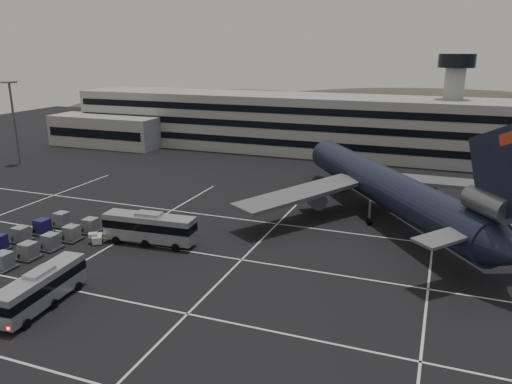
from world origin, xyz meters
TOP-DOWN VIEW (x-y plane):
  - ground at (0.00, 0.00)m, footprint 260.00×260.00m
  - lane_markings at (0.95, 0.72)m, footprint 90.00×55.62m
  - terminal at (-2.95, 71.14)m, footprint 125.00×26.00m
  - hills at (17.99, 170.00)m, footprint 352.00×180.00m
  - lightpole_left at (-55.00, 35.00)m, footprint 2.40×2.40m
  - trijet_main at (26.63, 25.55)m, footprint 40.24×50.27m
  - bus_near at (-2.38, -13.89)m, footprint 3.59×11.54m
  - bus_far at (-1.40, 4.49)m, footprint 12.71×3.87m
  - tug_b at (-8.29, 2.25)m, footprint 2.44×2.66m
  - uld_cluster at (-15.25, -1.42)m, footprint 9.81×17.12m

SIDE VIEW (x-z plane):
  - hills at x=17.99m, z-range -34.07..9.93m
  - ground at x=0.00m, z-range 0.00..0.00m
  - lane_markings at x=0.95m, z-range 0.00..0.01m
  - tug_b at x=-8.29m, z-range -0.08..1.39m
  - uld_cluster at x=-15.25m, z-range -0.02..2.10m
  - bus_near at x=-2.38m, z-range 0.19..4.20m
  - bus_far at x=-1.40m, z-range 0.21..4.64m
  - trijet_main at x=26.63m, z-range -3.79..14.29m
  - terminal at x=-2.95m, z-range -5.07..18.93m
  - lightpole_left at x=-55.00m, z-range 2.68..20.95m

